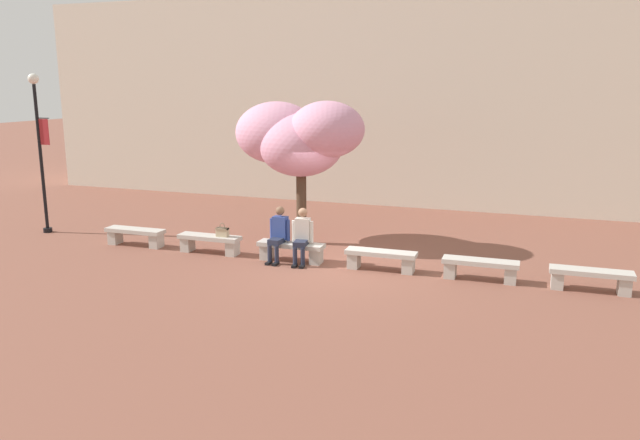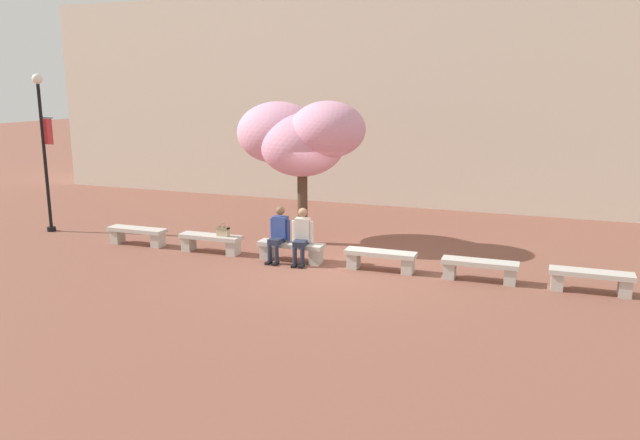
{
  "view_description": "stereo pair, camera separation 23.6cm",
  "coord_description": "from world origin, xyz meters",
  "px_view_note": "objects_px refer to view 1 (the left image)",
  "views": [
    {
      "loc": [
        4.28,
        -13.08,
        4.09
      ],
      "look_at": [
        -0.43,
        0.2,
        1.0
      ],
      "focal_mm": 35.0,
      "sensor_mm": 36.0,
      "label": 1
    },
    {
      "loc": [
        4.5,
        -12.99,
        4.09
      ],
      "look_at": [
        -0.43,
        0.2,
        1.0
      ],
      "focal_mm": 35.0,
      "sensor_mm": 36.0,
      "label": 2
    }
  ],
  "objects_px": {
    "stone_bench_east_end": "(480,267)",
    "cherry_tree_main": "(298,137)",
    "stone_bench_near_east": "(381,257)",
    "person_seated_left": "(279,232)",
    "handbag": "(222,231)",
    "stone_bench_west_end": "(135,234)",
    "stone_bench_near_west": "(210,241)",
    "stone_bench_center": "(291,249)",
    "lamp_post_with_banner": "(39,139)",
    "person_seated_right": "(302,234)",
    "stone_bench_far_east": "(591,277)"
  },
  "relations": [
    {
      "from": "stone_bench_east_end",
      "to": "cherry_tree_main",
      "type": "height_order",
      "value": "cherry_tree_main"
    },
    {
      "from": "stone_bench_near_east",
      "to": "person_seated_left",
      "type": "height_order",
      "value": "person_seated_left"
    },
    {
      "from": "stone_bench_near_east",
      "to": "handbag",
      "type": "xyz_separation_m",
      "value": [
        -3.96,
        -0.0,
        0.28
      ]
    },
    {
      "from": "stone_bench_west_end",
      "to": "stone_bench_near_west",
      "type": "height_order",
      "value": "same"
    },
    {
      "from": "stone_bench_east_end",
      "to": "person_seated_left",
      "type": "bearing_deg",
      "value": -179.34
    },
    {
      "from": "stone_bench_center",
      "to": "lamp_post_with_banner",
      "type": "relative_size",
      "value": 0.37
    },
    {
      "from": "stone_bench_center",
      "to": "stone_bench_near_west",
      "type": "bearing_deg",
      "value": 180.0
    },
    {
      "from": "stone_bench_east_end",
      "to": "handbag",
      "type": "xyz_separation_m",
      "value": [
        -6.12,
        -0.0,
        0.28
      ]
    },
    {
      "from": "stone_bench_center",
      "to": "person_seated_right",
      "type": "relative_size",
      "value": 1.23
    },
    {
      "from": "stone_bench_center",
      "to": "handbag",
      "type": "relative_size",
      "value": 4.69
    },
    {
      "from": "stone_bench_near_east",
      "to": "person_seated_left",
      "type": "xyz_separation_m",
      "value": [
        -2.45,
        -0.05,
        0.4
      ]
    },
    {
      "from": "stone_bench_east_end",
      "to": "lamp_post_with_banner",
      "type": "xyz_separation_m",
      "value": [
        -11.88,
        0.43,
        2.31
      ]
    },
    {
      "from": "stone_bench_center",
      "to": "handbag",
      "type": "height_order",
      "value": "handbag"
    },
    {
      "from": "person_seated_left",
      "to": "cherry_tree_main",
      "type": "distance_m",
      "value": 2.72
    },
    {
      "from": "stone_bench_center",
      "to": "lamp_post_with_banner",
      "type": "xyz_separation_m",
      "value": [
        -7.56,
        0.43,
        2.31
      ]
    },
    {
      "from": "stone_bench_east_end",
      "to": "person_seated_left",
      "type": "height_order",
      "value": "person_seated_left"
    },
    {
      "from": "stone_bench_west_end",
      "to": "lamp_post_with_banner",
      "type": "bearing_deg",
      "value": 172.36
    },
    {
      "from": "stone_bench_far_east",
      "to": "person_seated_right",
      "type": "height_order",
      "value": "person_seated_right"
    },
    {
      "from": "stone_bench_west_end",
      "to": "stone_bench_near_east",
      "type": "height_order",
      "value": "same"
    },
    {
      "from": "person_seated_left",
      "to": "stone_bench_west_end",
      "type": "bearing_deg",
      "value": 179.24
    },
    {
      "from": "stone_bench_center",
      "to": "person_seated_right",
      "type": "xyz_separation_m",
      "value": [
        0.3,
        -0.05,
        0.4
      ]
    },
    {
      "from": "stone_bench_far_east",
      "to": "handbag",
      "type": "height_order",
      "value": "handbag"
    },
    {
      "from": "stone_bench_west_end",
      "to": "person_seated_right",
      "type": "relative_size",
      "value": 1.23
    },
    {
      "from": "stone_bench_center",
      "to": "stone_bench_west_end",
      "type": "bearing_deg",
      "value": 180.0
    },
    {
      "from": "stone_bench_east_end",
      "to": "person_seated_right",
      "type": "relative_size",
      "value": 1.23
    },
    {
      "from": "stone_bench_east_end",
      "to": "stone_bench_west_end",
      "type": "bearing_deg",
      "value": 180.0
    },
    {
      "from": "stone_bench_west_end",
      "to": "stone_bench_center",
      "type": "relative_size",
      "value": 1.0
    },
    {
      "from": "lamp_post_with_banner",
      "to": "stone_bench_center",
      "type": "bearing_deg",
      "value": -3.28
    },
    {
      "from": "cherry_tree_main",
      "to": "stone_bench_east_end",
      "type": "bearing_deg",
      "value": -19.57
    },
    {
      "from": "stone_bench_near_west",
      "to": "cherry_tree_main",
      "type": "bearing_deg",
      "value": 45.21
    },
    {
      "from": "stone_bench_far_east",
      "to": "stone_bench_east_end",
      "type": "bearing_deg",
      "value": 180.0
    },
    {
      "from": "stone_bench_near_west",
      "to": "lamp_post_with_banner",
      "type": "xyz_separation_m",
      "value": [
        -5.39,
        0.43,
        2.31
      ]
    },
    {
      "from": "cherry_tree_main",
      "to": "stone_bench_near_east",
      "type": "bearing_deg",
      "value": -32.93
    },
    {
      "from": "person_seated_right",
      "to": "lamp_post_with_banner",
      "type": "bearing_deg",
      "value": 176.45
    },
    {
      "from": "stone_bench_west_end",
      "to": "stone_bench_near_west",
      "type": "distance_m",
      "value": 2.16
    },
    {
      "from": "handbag",
      "to": "stone_bench_center",
      "type": "bearing_deg",
      "value": 0.11
    },
    {
      "from": "person_seated_right",
      "to": "cherry_tree_main",
      "type": "height_order",
      "value": "cherry_tree_main"
    },
    {
      "from": "stone_bench_far_east",
      "to": "cherry_tree_main",
      "type": "height_order",
      "value": "cherry_tree_main"
    },
    {
      "from": "stone_bench_center",
      "to": "person_seated_right",
      "type": "bearing_deg",
      "value": -10.17
    },
    {
      "from": "stone_bench_center",
      "to": "person_seated_right",
      "type": "height_order",
      "value": "person_seated_right"
    },
    {
      "from": "stone_bench_near_east",
      "to": "handbag",
      "type": "height_order",
      "value": "handbag"
    },
    {
      "from": "stone_bench_near_east",
      "to": "person_seated_left",
      "type": "bearing_deg",
      "value": -178.75
    },
    {
      "from": "stone_bench_east_end",
      "to": "stone_bench_far_east",
      "type": "bearing_deg",
      "value": 0.0
    },
    {
      "from": "stone_bench_near_east",
      "to": "handbag",
      "type": "relative_size",
      "value": 4.69
    },
    {
      "from": "person_seated_left",
      "to": "person_seated_right",
      "type": "bearing_deg",
      "value": 0.05
    },
    {
      "from": "lamp_post_with_banner",
      "to": "cherry_tree_main",
      "type": "bearing_deg",
      "value": 10.17
    },
    {
      "from": "stone_bench_far_east",
      "to": "handbag",
      "type": "relative_size",
      "value": 4.69
    },
    {
      "from": "stone_bench_center",
      "to": "lamp_post_with_banner",
      "type": "bearing_deg",
      "value": 176.72
    },
    {
      "from": "cherry_tree_main",
      "to": "person_seated_left",
      "type": "bearing_deg",
      "value": -84.12
    },
    {
      "from": "stone_bench_near_west",
      "to": "person_seated_left",
      "type": "distance_m",
      "value": 1.92
    }
  ]
}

